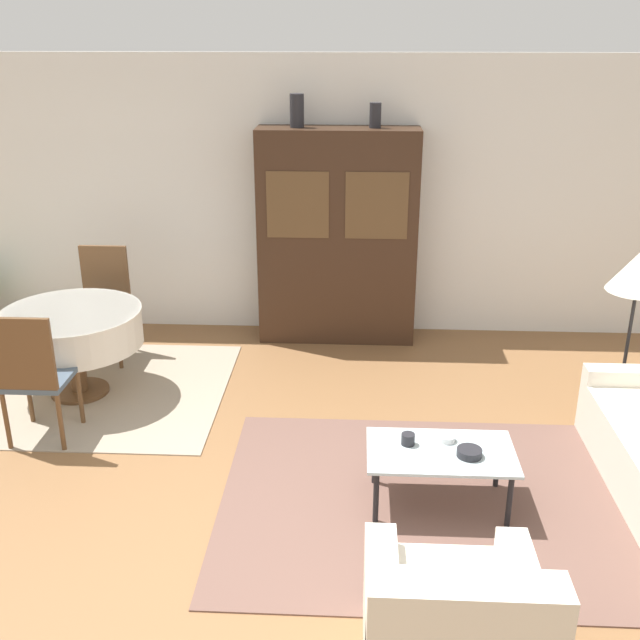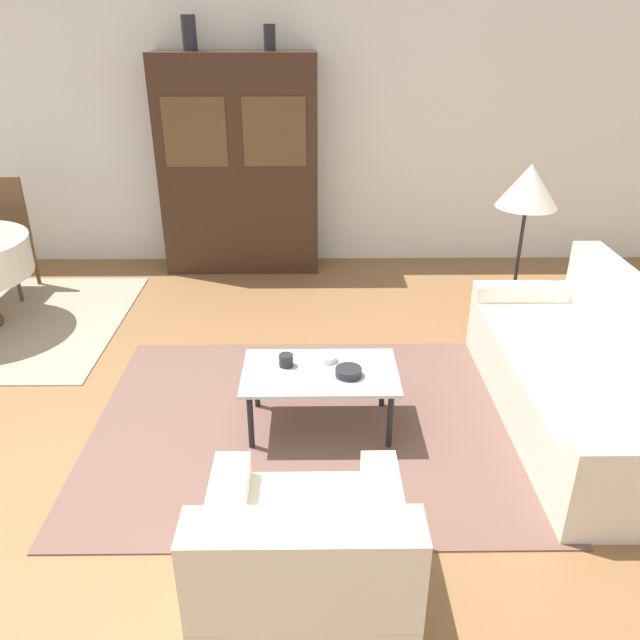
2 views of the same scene
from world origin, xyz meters
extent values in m
plane|color=brown|center=(0.00, 0.00, 0.00)|extent=(14.00, 14.00, 0.00)
cube|color=white|center=(0.00, 3.63, 1.35)|extent=(10.00, 0.06, 2.70)
cube|color=brown|center=(0.96, 0.57, 0.01)|extent=(2.74, 2.13, 0.01)
cube|color=gray|center=(-1.84, 2.04, 0.01)|extent=(2.37, 1.98, 0.01)
cube|color=silver|center=(0.94, -0.82, 0.21)|extent=(0.83, 0.86, 0.42)
cube|color=silver|center=(0.94, -1.15, 0.62)|extent=(0.83, 0.20, 0.41)
cube|color=silver|center=(0.61, -0.82, 0.48)|extent=(0.16, 0.86, 0.12)
cube|color=silver|center=(1.27, -0.82, 0.48)|extent=(0.16, 0.86, 0.12)
cylinder|color=black|center=(0.60, 0.34, 0.20)|extent=(0.04, 0.04, 0.38)
cylinder|color=black|center=(1.43, 0.34, 0.20)|extent=(0.04, 0.04, 0.38)
cylinder|color=black|center=(0.60, 0.77, 0.20)|extent=(0.04, 0.04, 0.38)
cylinder|color=black|center=(1.43, 0.77, 0.20)|extent=(0.04, 0.04, 0.38)
cube|color=silver|center=(1.02, 0.55, 0.40)|extent=(0.94, 0.56, 0.02)
cube|color=#382316|center=(0.27, 3.37, 1.03)|extent=(1.51, 0.43, 2.06)
cube|color=brown|center=(-0.10, 3.15, 1.39)|extent=(0.57, 0.01, 0.62)
cube|color=brown|center=(0.63, 3.15, 1.39)|extent=(0.57, 0.01, 0.62)
cylinder|color=brown|center=(-1.88, 1.99, 0.03)|extent=(0.48, 0.48, 0.03)
cylinder|color=brown|center=(-1.88, 1.99, 0.23)|extent=(0.14, 0.14, 0.44)
cylinder|color=silver|center=(-1.88, 1.99, 0.60)|extent=(1.14, 1.14, 0.30)
cylinder|color=silver|center=(-1.88, 1.99, 0.74)|extent=(1.15, 1.15, 0.03)
cylinder|color=brown|center=(-2.08, 1.49, 0.24)|extent=(0.04, 0.04, 0.45)
cylinder|color=brown|center=(-1.68, 1.49, 0.24)|extent=(0.04, 0.04, 0.45)
cylinder|color=brown|center=(-2.08, 1.08, 0.24)|extent=(0.04, 0.04, 0.45)
cylinder|color=brown|center=(-1.68, 1.08, 0.24)|extent=(0.04, 0.04, 0.45)
cube|color=#475666|center=(-1.88, 1.28, 0.48)|extent=(0.44, 0.44, 0.04)
cube|color=brown|center=(-1.88, 1.08, 0.77)|extent=(0.44, 0.04, 0.55)
cylinder|color=brown|center=(-1.68, 2.50, 0.24)|extent=(0.04, 0.04, 0.45)
cylinder|color=brown|center=(-2.08, 2.50, 0.24)|extent=(0.04, 0.04, 0.45)
cylinder|color=brown|center=(-1.68, 2.90, 0.24)|extent=(0.04, 0.04, 0.45)
cylinder|color=brown|center=(-2.08, 2.90, 0.24)|extent=(0.04, 0.04, 0.45)
cube|color=#475666|center=(-1.88, 2.70, 0.48)|extent=(0.44, 0.44, 0.04)
cube|color=brown|center=(-1.88, 2.90, 0.77)|extent=(0.44, 0.04, 0.55)
cylinder|color=black|center=(2.61, 1.94, 0.01)|extent=(0.28, 0.28, 0.02)
cylinder|color=black|center=(2.61, 1.94, 0.54)|extent=(0.03, 0.03, 1.03)
cone|color=silver|center=(2.61, 1.94, 1.19)|extent=(0.47, 0.47, 0.32)
cylinder|color=#232328|center=(0.81, 0.62, 0.44)|extent=(0.09, 0.09, 0.08)
cylinder|color=#232328|center=(1.19, 0.50, 0.43)|extent=(0.16, 0.16, 0.05)
cylinder|color=white|center=(1.06, 0.68, 0.43)|extent=(0.11, 0.11, 0.04)
cylinder|color=#232328|center=(-0.11, 3.37, 2.21)|extent=(0.13, 0.13, 0.30)
cylinder|color=#232328|center=(0.60, 3.37, 2.17)|extent=(0.11, 0.11, 0.22)
camera|label=1|loc=(0.46, -3.60, 2.93)|focal=42.00mm
camera|label=2|loc=(0.98, -2.70, 2.34)|focal=35.00mm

